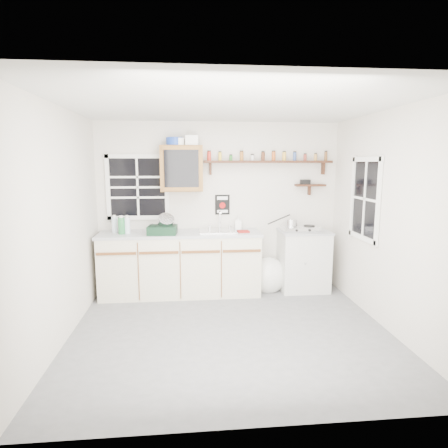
# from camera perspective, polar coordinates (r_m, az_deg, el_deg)

# --- Properties ---
(room) EXTENTS (3.64, 3.24, 2.54)m
(room) POSITION_cam_1_polar(r_m,az_deg,el_deg) (4.09, 1.05, 0.09)
(room) COLOR #58585B
(room) RESTS_ON ground
(main_cabinet) EXTENTS (2.31, 0.63, 0.92)m
(main_cabinet) POSITION_cam_1_polar(r_m,az_deg,el_deg) (5.50, -6.61, -5.96)
(main_cabinet) COLOR beige
(main_cabinet) RESTS_ON floor
(right_cabinet) EXTENTS (0.73, 0.57, 0.91)m
(right_cabinet) POSITION_cam_1_polar(r_m,az_deg,el_deg) (5.78, 11.97, -5.40)
(right_cabinet) COLOR silver
(right_cabinet) RESTS_ON floor
(sink) EXTENTS (0.52, 0.44, 0.29)m
(sink) POSITION_cam_1_polar(r_m,az_deg,el_deg) (5.42, -1.01, -1.05)
(sink) COLOR silver
(sink) RESTS_ON main_cabinet
(upper_cabinet) EXTENTS (0.60, 0.32, 0.65)m
(upper_cabinet) POSITION_cam_1_polar(r_m,az_deg,el_deg) (5.45, -6.47, 8.41)
(upper_cabinet) COLOR brown
(upper_cabinet) RESTS_ON wall_back
(upper_cabinet_clutter) EXTENTS (0.45, 0.24, 0.14)m
(upper_cabinet_clutter) POSITION_cam_1_polar(r_m,az_deg,el_deg) (5.46, -6.60, 12.44)
(upper_cabinet_clutter) COLOR #18389E
(upper_cabinet_clutter) RESTS_ON upper_cabinet
(spice_shelf) EXTENTS (1.91, 0.18, 0.35)m
(spice_shelf) POSITION_cam_1_polar(r_m,az_deg,el_deg) (5.65, 6.69, 9.52)
(spice_shelf) COLOR black
(spice_shelf) RESTS_ON wall_back
(secondary_shelf) EXTENTS (0.45, 0.16, 0.24)m
(secondary_shelf) POSITION_cam_1_polar(r_m,az_deg,el_deg) (5.83, 12.77, 5.85)
(secondary_shelf) COLOR black
(secondary_shelf) RESTS_ON wall_back
(warning_sign) EXTENTS (0.22, 0.02, 0.30)m
(warning_sign) POSITION_cam_1_polar(r_m,az_deg,el_deg) (5.65, -0.25, 2.96)
(warning_sign) COLOR black
(warning_sign) RESTS_ON wall_back
(window_back) EXTENTS (0.93, 0.03, 0.98)m
(window_back) POSITION_cam_1_polar(r_m,az_deg,el_deg) (5.66, -13.02, 5.47)
(window_back) COLOR black
(window_back) RESTS_ON wall_back
(window_right) EXTENTS (0.03, 0.78, 1.08)m
(window_right) POSITION_cam_1_polar(r_m,az_deg,el_deg) (5.10, 20.71, 3.59)
(window_right) COLOR black
(window_right) RESTS_ON wall_back
(water_bottles) EXTENTS (0.27, 0.20, 0.26)m
(water_bottles) POSITION_cam_1_polar(r_m,az_deg,el_deg) (5.45, -15.39, -0.17)
(water_bottles) COLOR silver
(water_bottles) RESTS_ON main_cabinet
(dish_rack) EXTENTS (0.42, 0.33, 0.30)m
(dish_rack) POSITION_cam_1_polar(r_m,az_deg,el_deg) (5.28, -9.20, -0.51)
(dish_rack) COLOR black
(dish_rack) RESTS_ON main_cabinet
(soap_bottle) EXTENTS (0.10, 0.10, 0.21)m
(soap_bottle) POSITION_cam_1_polar(r_m,az_deg,el_deg) (5.60, 2.17, 0.25)
(soap_bottle) COLOR silver
(soap_bottle) RESTS_ON main_cabinet
(rag) EXTENTS (0.17, 0.15, 0.02)m
(rag) POSITION_cam_1_polar(r_m,az_deg,el_deg) (5.38, 2.97, -1.13)
(rag) COLOR maroon
(rag) RESTS_ON main_cabinet
(hotplate) EXTENTS (0.56, 0.32, 0.08)m
(hotplate) POSITION_cam_1_polar(r_m,az_deg,el_deg) (5.64, 11.54, -0.66)
(hotplate) COLOR silver
(hotplate) RESTS_ON right_cabinet
(saucepan) EXTENTS (0.42, 0.22, 0.18)m
(saucepan) POSITION_cam_1_polar(r_m,az_deg,el_deg) (5.59, 10.16, 0.18)
(saucepan) COLOR silver
(saucepan) RESTS_ON hotplate
(trash_bag) EXTENTS (0.47, 0.43, 0.54)m
(trash_bag) POSITION_cam_1_polar(r_m,az_deg,el_deg) (5.73, 6.77, -7.76)
(trash_bag) COLOR white
(trash_bag) RESTS_ON floor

